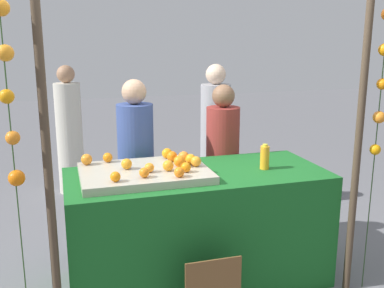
{
  "coord_description": "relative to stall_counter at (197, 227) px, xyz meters",
  "views": [
    {
      "loc": [
        -1.02,
        -3.29,
        1.99
      ],
      "look_at": [
        0.0,
        0.15,
        1.14
      ],
      "focal_mm": 42.19,
      "sensor_mm": 36.0,
      "label": 1
    }
  ],
  "objects": [
    {
      "name": "orange_11",
      "position": [
        -0.18,
        0.27,
        0.57
      ],
      "size": [
        0.09,
        0.09,
        0.09
      ],
      "primitive_type": "sphere",
      "color": "orange",
      "rests_on": "orange_tray"
    },
    {
      "name": "juice_bottle",
      "position": [
        0.56,
        -0.06,
        0.57
      ],
      "size": [
        0.07,
        0.07,
        0.21
      ],
      "color": "#FAA121",
      "rests_on": "stall_counter"
    },
    {
      "name": "orange_14",
      "position": [
        -0.17,
        0.17,
        0.57
      ],
      "size": [
        0.09,
        0.09,
        0.09
      ],
      "primitive_type": "sphere",
      "color": "orange",
      "rests_on": "orange_tray"
    },
    {
      "name": "garland_strand_right",
      "position": [
        1.26,
        -0.51,
        1.2
      ],
      "size": [
        0.11,
        0.11,
        2.25
      ],
      "color": "#2D4C23",
      "rests_on": "ground_plane"
    },
    {
      "name": "orange_0",
      "position": [
        -0.67,
        0.3,
        0.57
      ],
      "size": [
        0.08,
        0.08,
        0.08
      ],
      "primitive_type": "sphere",
      "color": "orange",
      "rests_on": "orange_tray"
    },
    {
      "name": "orange_3",
      "position": [
        -0.84,
        0.27,
        0.57
      ],
      "size": [
        0.09,
        0.09,
        0.09
      ],
      "primitive_type": "sphere",
      "color": "orange",
      "rests_on": "orange_tray"
    },
    {
      "name": "orange_9",
      "position": [
        -0.14,
        -0.15,
        0.57
      ],
      "size": [
        0.08,
        0.08,
        0.08
      ],
      "primitive_type": "sphere",
      "color": "orange",
      "rests_on": "orange_tray"
    },
    {
      "name": "orange_10",
      "position": [
        -0.26,
        -0.08,
        0.57
      ],
      "size": [
        0.08,
        0.08,
        0.08
      ],
      "primitive_type": "sphere",
      "color": "orange",
      "rests_on": "orange_tray"
    },
    {
      "name": "orange_5",
      "position": [
        -0.08,
        0.13,
        0.57
      ],
      "size": [
        0.09,
        0.09,
        0.09
      ],
      "primitive_type": "sphere",
      "color": "orange",
      "rests_on": "orange_tray"
    },
    {
      "name": "vendor_right",
      "position": [
        0.44,
        0.61,
        0.26
      ],
      "size": [
        0.31,
        0.31,
        1.56
      ],
      "color": "maroon",
      "rests_on": "ground_plane"
    },
    {
      "name": "orange_8",
      "position": [
        -0.04,
        0.05,
        0.57
      ],
      "size": [
        0.08,
        0.08,
        0.08
      ],
      "primitive_type": "sphere",
      "color": "orange",
      "rests_on": "orange_tray"
    },
    {
      "name": "orange_7",
      "position": [
        -0.4,
        -0.08,
        0.56
      ],
      "size": [
        0.07,
        0.07,
        0.07
      ],
      "primitive_type": "sphere",
      "color": "orange",
      "rests_on": "orange_tray"
    },
    {
      "name": "canopy_post_right",
      "position": [
        1.11,
        -0.49,
        0.69
      ],
      "size": [
        0.06,
        0.06,
        2.32
      ],
      "primitive_type": "cylinder",
      "color": "#473828",
      "rests_on": "ground_plane"
    },
    {
      "name": "stall_counter",
      "position": [
        0.0,
        0.0,
        0.0
      ],
      "size": [
        2.07,
        0.89,
        0.94
      ],
      "primitive_type": "cube",
      "color": "#196023",
      "rests_on": "ground_plane"
    },
    {
      "name": "orange_tray",
      "position": [
        -0.42,
        0.01,
        0.5
      ],
      "size": [
        0.98,
        0.69,
        0.06
      ],
      "primitive_type": "cube",
      "color": "#B2AD99",
      "rests_on": "stall_counter"
    },
    {
      "name": "vendor_left",
      "position": [
        -0.38,
        0.65,
        0.29
      ],
      "size": [
        0.33,
        0.33,
        1.63
      ],
      "color": "#384C8C",
      "rests_on": "ground_plane"
    },
    {
      "name": "crowd_person_0",
      "position": [
        -0.92,
        2.59,
        0.3
      ],
      "size": [
        0.33,
        0.33,
        1.65
      ],
      "color": "beige",
      "rests_on": "ground_plane"
    },
    {
      "name": "orange_13",
      "position": [
        -0.46,
        -0.2,
        0.56
      ],
      "size": [
        0.07,
        0.07,
        0.07
      ],
      "primitive_type": "sphere",
      "color": "orange",
      "rests_on": "orange_tray"
    },
    {
      "name": "crowd_person_1",
      "position": [
        0.69,
        1.53,
        0.32
      ],
      "size": [
        0.34,
        0.34,
        1.7
      ],
      "color": "#99999E",
      "rests_on": "ground_plane"
    },
    {
      "name": "ground_plane",
      "position": [
        0.0,
        0.0,
        -0.47
      ],
      "size": [
        24.0,
        24.0,
        0.0
      ],
      "primitive_type": "plane",
      "color": "slate"
    },
    {
      "name": "orange_4",
      "position": [
        -0.02,
        -0.03,
        0.57
      ],
      "size": [
        0.08,
        0.08,
        0.08
      ],
      "primitive_type": "sphere",
      "color": "orange",
      "rests_on": "orange_tray"
    },
    {
      "name": "canopy_post_left",
      "position": [
        -1.11,
        -0.49,
        0.69
      ],
      "size": [
        0.06,
        0.06,
        2.32
      ],
      "primitive_type": "cylinder",
      "color": "#473828",
      "rests_on": "ground_plane"
    },
    {
      "name": "orange_12",
      "position": [
        -0.68,
        -0.23,
        0.56
      ],
      "size": [
        0.07,
        0.07,
        0.07
      ],
      "primitive_type": "sphere",
      "color": "orange",
      "rests_on": "orange_tray"
    },
    {
      "name": "orange_6",
      "position": [
        -0.22,
        -0.26,
        0.57
      ],
      "size": [
        0.08,
        0.08,
        0.08
      ],
      "primitive_type": "sphere",
      "color": "orange",
      "rests_on": "orange_tray"
    },
    {
      "name": "garland_strand_left",
      "position": [
        -1.3,
        -0.48,
        1.17
      ],
      "size": [
        0.11,
        0.11,
        2.25
      ],
      "color": "#2D4C23",
      "rests_on": "ground_plane"
    },
    {
      "name": "orange_2",
      "position": [
        -0.15,
        -0.01,
        0.57
      ],
      "size": [
        0.09,
        0.09,
        0.09
      ],
      "primitive_type": "sphere",
      "color": "orange",
      "rests_on": "orange_tray"
    },
    {
      "name": "orange_1",
      "position": [
        -0.55,
        0.05,
        0.57
      ],
      "size": [
        0.08,
        0.08,
        0.08
      ],
      "primitive_type": "sphere",
      "color": "orange",
      "rests_on": "orange_tray"
    }
  ]
}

